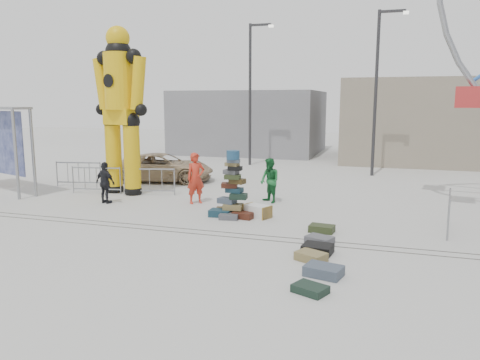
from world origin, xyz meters
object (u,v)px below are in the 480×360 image
(pedestrian_green, at_px, (270,181))
(barricade_dummy_b, at_px, (97,180))
(lamp_post_left, at_px, (252,87))
(crash_test_dummy, at_px, (121,104))
(barricade_wheel_front, at_px, (449,213))
(pedestrian_black, at_px, (105,183))
(parked_suv, at_px, (163,167))
(lamp_post_right, at_px, (378,85))
(barricade_dummy_a, at_px, (79,174))
(suitcase_tower, at_px, (233,198))
(barricade_dummy_c, at_px, (149,181))
(pedestrian_red, at_px, (196,178))
(steamer_trunk, at_px, (257,211))

(pedestrian_green, bearing_deg, barricade_dummy_b, -134.88)
(lamp_post_left, distance_m, crash_test_dummy, 10.17)
(barricade_wheel_front, bearing_deg, pedestrian_black, 95.38)
(barricade_wheel_front, height_order, parked_suv, parked_suv)
(lamp_post_right, bearing_deg, parked_suv, -153.54)
(lamp_post_right, xyz_separation_m, barricade_dummy_a, (-12.28, -7.02, -3.93))
(lamp_post_right, xyz_separation_m, pedestrian_green, (-3.49, -7.73, -3.66))
(lamp_post_right, relative_size, pedestrian_green, 4.85)
(crash_test_dummy, distance_m, barricade_dummy_b, 3.21)
(lamp_post_left, relative_size, parked_suv, 1.71)
(suitcase_tower, height_order, barricade_wheel_front, suitcase_tower)
(barricade_dummy_a, bearing_deg, barricade_dummy_c, -22.58)
(barricade_dummy_a, height_order, pedestrian_green, pedestrian_green)
(barricade_dummy_a, bearing_deg, pedestrian_red, -25.71)
(barricade_dummy_b, distance_m, pedestrian_red, 4.61)
(lamp_post_right, height_order, barricade_dummy_c, lamp_post_right)
(lamp_post_right, height_order, steamer_trunk, lamp_post_right)
(barricade_dummy_a, bearing_deg, crash_test_dummy, -26.92)
(lamp_post_right, distance_m, pedestrian_black, 13.84)
(pedestrian_red, bearing_deg, barricade_dummy_b, 130.02)
(steamer_trunk, distance_m, pedestrian_red, 3.10)
(suitcase_tower, distance_m, parked_suv, 7.57)
(lamp_post_left, relative_size, pedestrian_black, 5.23)
(crash_test_dummy, height_order, pedestrian_black, crash_test_dummy)
(steamer_trunk, relative_size, parked_suv, 0.18)
(barricade_dummy_a, relative_size, pedestrian_black, 1.31)
(parked_suv, bearing_deg, barricade_dummy_a, 117.45)
(lamp_post_right, xyz_separation_m, barricade_wheel_front, (2.34, -9.98, -3.93))
(suitcase_tower, relative_size, pedestrian_black, 1.41)
(suitcase_tower, distance_m, pedestrian_green, 2.47)
(lamp_post_left, bearing_deg, pedestrian_green, -70.15)
(steamer_trunk, bearing_deg, barricade_wheel_front, 24.18)
(suitcase_tower, relative_size, crash_test_dummy, 0.32)
(steamer_trunk, height_order, barricade_dummy_a, barricade_dummy_a)
(crash_test_dummy, xyz_separation_m, barricade_dummy_a, (-2.72, 0.77, -3.02))
(crash_test_dummy, distance_m, barricade_wheel_front, 12.47)
(lamp_post_left, relative_size, barricade_dummy_b, 4.00)
(lamp_post_left, distance_m, pedestrian_red, 11.28)
(barricade_dummy_a, height_order, barricade_dummy_c, same)
(lamp_post_left, bearing_deg, parked_suv, -109.66)
(lamp_post_left, xyz_separation_m, pedestrian_green, (3.51, -9.73, -3.66))
(barricade_dummy_c, height_order, pedestrian_green, pedestrian_green)
(suitcase_tower, height_order, pedestrian_green, suitcase_tower)
(crash_test_dummy, distance_m, barricade_dummy_a, 4.14)
(lamp_post_right, distance_m, barricade_dummy_b, 13.94)
(suitcase_tower, xyz_separation_m, barricade_dummy_b, (-6.47, 1.94, -0.05))
(suitcase_tower, relative_size, barricade_wheel_front, 1.08)
(steamer_trunk, bearing_deg, crash_test_dummy, -175.52)
(crash_test_dummy, bearing_deg, suitcase_tower, -10.18)
(suitcase_tower, height_order, pedestrian_black, suitcase_tower)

